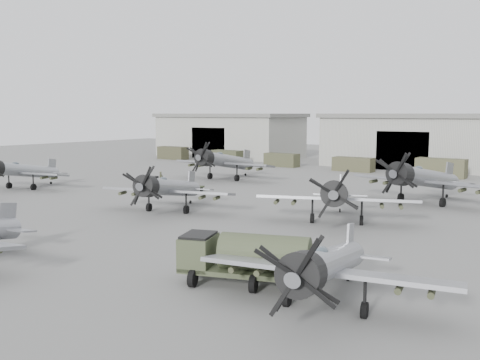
# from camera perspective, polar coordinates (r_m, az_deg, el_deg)

# --- Properties ---
(ground) EXTENTS (220.00, 220.00, 0.00)m
(ground) POSITION_cam_1_polar(r_m,az_deg,el_deg) (38.29, -11.36, -6.15)
(ground) COLOR slate
(ground) RESTS_ON ground
(hangar_left) EXTENTS (29.00, 14.80, 8.70)m
(hangar_left) POSITION_cam_1_polar(r_m,az_deg,el_deg) (109.13, -1.14, 4.83)
(hangar_left) COLOR #ADADA2
(hangar_left) RESTS_ON ground
(hangar_center) EXTENTS (29.00, 14.80, 8.70)m
(hangar_center) POSITION_cam_1_polar(r_m,az_deg,el_deg) (91.55, 18.31, 4.04)
(hangar_center) COLOR #ADADA2
(hangar_center) RESTS_ON ground
(support_truck_0) EXTENTS (6.23, 2.20, 2.41)m
(support_truck_0) POSITION_cam_1_polar(r_m,az_deg,el_deg) (103.07, -7.18, 2.88)
(support_truck_0) COLOR #3C3B27
(support_truck_0) RESTS_ON ground
(support_truck_1) EXTENTS (5.51, 2.20, 2.24)m
(support_truck_1) POSITION_cam_1_polar(r_m,az_deg,el_deg) (94.69, -1.37, 2.51)
(support_truck_1) COLOR #3B3E28
(support_truck_1) RESTS_ON ground
(support_truck_2) EXTENTS (5.75, 2.20, 2.19)m
(support_truck_2) POSITION_cam_1_polar(r_m,az_deg,el_deg) (88.38, 4.47, 2.15)
(support_truck_2) COLOR #41422B
(support_truck_2) RESTS_ON ground
(support_truck_3) EXTENTS (6.15, 2.20, 2.12)m
(support_truck_3) POSITION_cam_1_polar(r_m,az_deg,el_deg) (82.56, 11.99, 1.64)
(support_truck_3) COLOR #47462E
(support_truck_3) RESTS_ON ground
(support_truck_4) EXTENTS (6.58, 2.20, 2.59)m
(support_truck_4) POSITION_cam_1_polar(r_m,az_deg,el_deg) (78.28, 20.64, 1.22)
(support_truck_4) COLOR #4B4A31
(support_truck_4) RESTS_ON ground
(aircraft_near_2) EXTENTS (11.64, 10.48, 4.62)m
(aircraft_near_2) POSITION_cam_1_polar(r_m,az_deg,el_deg) (23.78, 9.02, -9.05)
(aircraft_near_2) COLOR #94959C
(aircraft_near_2) RESTS_ON ground
(aircraft_mid_0) EXTENTS (12.05, 10.85, 4.79)m
(aircraft_mid_0) POSITION_cam_1_polar(r_m,az_deg,el_deg) (66.38, -22.46, 0.94)
(aircraft_mid_0) COLOR #96999E
(aircraft_mid_0) RESTS_ON ground
(aircraft_mid_1) EXTENTS (12.09, 10.88, 4.83)m
(aircraft_mid_1) POSITION_cam_1_polar(r_m,az_deg,el_deg) (47.32, -7.86, -0.84)
(aircraft_mid_1) COLOR gray
(aircraft_mid_1) RESTS_ON ground
(aircraft_mid_2) EXTENTS (12.54, 11.34, 5.09)m
(aircraft_mid_2) POSITION_cam_1_polar(r_m,az_deg,el_deg) (42.59, 10.31, -1.61)
(aircraft_mid_2) COLOR #999BA1
(aircraft_mid_2) RESTS_ON ground
(aircraft_far_0) EXTENTS (14.01, 12.60, 5.58)m
(aircraft_far_0) POSITION_cam_1_polar(r_m,az_deg,el_deg) (69.87, -1.87, 2.05)
(aircraft_far_0) COLOR gray
(aircraft_far_0) RESTS_ON ground
(aircraft_far_1) EXTENTS (14.18, 12.77, 5.63)m
(aircraft_far_1) POSITION_cam_1_polar(r_m,az_deg,el_deg) (53.96, 18.77, 0.21)
(aircraft_far_1) COLOR gray
(aircraft_far_1) RESTS_ON ground
(fuel_tanker) EXTENTS (7.26, 4.73, 2.66)m
(fuel_tanker) POSITION_cam_1_polar(r_m,az_deg,el_deg) (27.39, 0.60, -8.04)
(fuel_tanker) COLOR #3F472E
(fuel_tanker) RESTS_ON ground
(tug_trailer) EXTENTS (6.94, 2.14, 1.38)m
(tug_trailer) POSITION_cam_1_polar(r_m,az_deg,el_deg) (62.57, -7.57, -0.46)
(tug_trailer) COLOR #3D452D
(tug_trailer) RESTS_ON ground
(ground_crew) EXTENTS (0.40, 0.60, 1.65)m
(ground_crew) POSITION_cam_1_polar(r_m,az_deg,el_deg) (65.96, -8.43, 0.18)
(ground_crew) COLOR #41432C
(ground_crew) RESTS_ON ground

